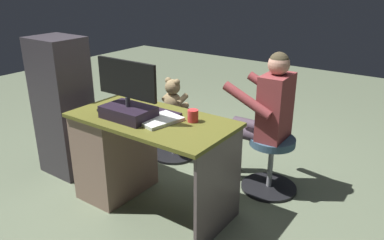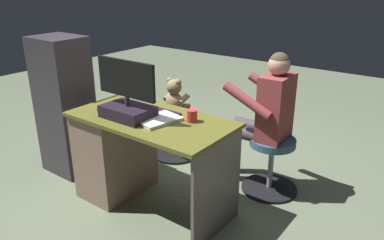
{
  "view_description": "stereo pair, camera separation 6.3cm",
  "coord_description": "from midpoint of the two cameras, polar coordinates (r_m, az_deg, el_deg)",
  "views": [
    {
      "loc": [
        -1.75,
        2.33,
        1.74
      ],
      "look_at": [
        -0.09,
        -0.0,
        0.63
      ],
      "focal_mm": 35.42,
      "sensor_mm": 36.0,
      "label": 1
    },
    {
      "loc": [
        -1.8,
        2.29,
        1.74
      ],
      "look_at": [
        -0.09,
        -0.0,
        0.63
      ],
      "focal_mm": 35.42,
      "sensor_mm": 36.0,
      "label": 2
    }
  ],
  "objects": [
    {
      "name": "ground_plane",
      "position": [
        3.4,
        -0.72,
        -9.72
      ],
      "size": [
        10.0,
        10.0,
        0.0
      ],
      "primitive_type": "plane",
      "color": "#616C53"
    },
    {
      "name": "desk",
      "position": [
        3.14,
        -9.68,
        -4.38
      ],
      "size": [
        1.24,
        0.64,
        0.75
      ],
      "color": "brown",
      "rests_on": "ground_plane"
    },
    {
      "name": "monitor",
      "position": [
        2.78,
        -9.07,
        2.76
      ],
      "size": [
        0.54,
        0.25,
        0.43
      ],
      "color": "black",
      "rests_on": "desk"
    },
    {
      "name": "keyboard",
      "position": [
        2.9,
        -5.07,
        1.34
      ],
      "size": [
        0.42,
        0.14,
        0.02
      ],
      "primitive_type": "cube",
      "color": "black",
      "rests_on": "desk"
    },
    {
      "name": "computer_mouse",
      "position": [
        3.07,
        -9.52,
        2.47
      ],
      "size": [
        0.06,
        0.1,
        0.04
      ],
      "primitive_type": "ellipsoid",
      "color": "#282E31",
      "rests_on": "desk"
    },
    {
      "name": "cup",
      "position": [
        2.69,
        0.65,
        0.64
      ],
      "size": [
        0.08,
        0.08,
        0.09
      ],
      "primitive_type": "cylinder",
      "color": "red",
      "rests_on": "desk"
    },
    {
      "name": "tv_remote",
      "position": [
        3.02,
        -12.09,
        1.74
      ],
      "size": [
        0.09,
        0.16,
        0.02
      ],
      "primitive_type": "cube",
      "rotation": [
        0.0,
        0.0,
        -0.29
      ],
      "color": "black",
      "rests_on": "desk"
    },
    {
      "name": "notebook_binder",
      "position": [
        2.72,
        -4.43,
        0.03
      ],
      "size": [
        0.28,
        0.34,
        0.02
      ],
      "primitive_type": "cube",
      "rotation": [
        0.0,
        0.0,
        -0.21
      ],
      "color": "silver",
      "rests_on": "desk"
    },
    {
      "name": "office_chair_teddy",
      "position": [
        3.8,
        -2.13,
        -1.51
      ],
      "size": [
        0.44,
        0.44,
        0.48
      ],
      "color": "black",
      "rests_on": "ground_plane"
    },
    {
      "name": "teddy_bear",
      "position": [
        3.68,
        -2.09,
        3.59
      ],
      "size": [
        0.23,
        0.24,
        0.34
      ],
      "color": "#917953",
      "rests_on": "office_chair_teddy"
    },
    {
      "name": "visitor_chair",
      "position": [
        3.27,
        12.37,
        -6.06
      ],
      "size": [
        0.47,
        0.47,
        0.48
      ],
      "color": "black",
      "rests_on": "ground_plane"
    },
    {
      "name": "person",
      "position": [
        3.15,
        11.35,
        1.23
      ],
      "size": [
        0.57,
        0.48,
        1.19
      ],
      "color": "brown",
      "rests_on": "ground_plane"
    },
    {
      "name": "equipment_rack",
      "position": [
        3.59,
        -18.11,
        1.96
      ],
      "size": [
        0.44,
        0.36,
        1.25
      ],
      "primitive_type": "cube",
      "color": "#342F36",
      "rests_on": "ground_plane"
    }
  ]
}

